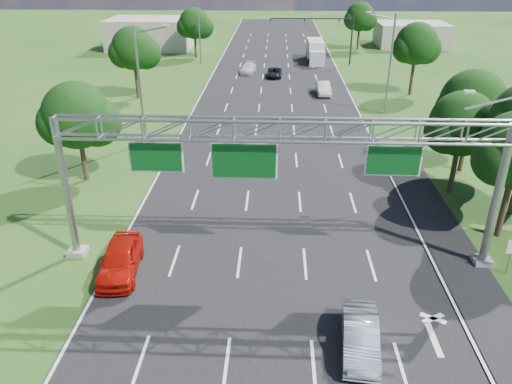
# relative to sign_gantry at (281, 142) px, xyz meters

# --- Properties ---
(ground) EXTENTS (220.00, 220.00, 0.00)m
(ground) POSITION_rel_sign_gantry_xyz_m (-0.33, 18.00, -6.89)
(ground) COLOR #1C4815
(ground) RESTS_ON ground
(road) EXTENTS (18.00, 180.00, 0.02)m
(road) POSITION_rel_sign_gantry_xyz_m (-0.33, 18.00, -6.89)
(road) COLOR black
(road) RESTS_ON ground
(road_flare) EXTENTS (3.00, 30.00, 0.02)m
(road_flare) POSITION_rel_sign_gantry_xyz_m (9.87, 2.00, -6.89)
(road_flare) COLOR black
(road_flare) RESTS_ON ground
(sign_gantry) EXTENTS (23.50, 1.00, 9.56)m
(sign_gantry) POSITION_rel_sign_gantry_xyz_m (0.00, 0.00, 0.00)
(sign_gantry) COLOR gray
(sign_gantry) RESTS_ON ground
(regulatory_sign) EXTENTS (0.60, 0.08, 2.10)m
(regulatory_sign) POSITION_rel_sign_gantry_xyz_m (12.07, -1.02, -5.38)
(regulatory_sign) COLOR gray
(regulatory_sign) RESTS_ON ground
(traffic_signal) EXTENTS (12.21, 0.24, 7.00)m
(traffic_signal) POSITION_rel_sign_gantry_xyz_m (7.15, 53.00, -1.72)
(traffic_signal) COLOR black
(traffic_signal) RESTS_ON ground
(streetlight_l_near) EXTENTS (2.97, 0.22, 10.16)m
(streetlight_l_near) POSITION_rel_sign_gantry_xyz_m (-11.63, 18.00, -1.31)
(streetlight_l_near) COLOR gray
(streetlight_l_near) RESTS_ON ground
(streetlight_l_far) EXTENTS (2.97, 0.22, 10.16)m
(streetlight_l_far) POSITION_rel_sign_gantry_xyz_m (-11.63, 53.00, -1.31)
(streetlight_l_far) COLOR gray
(streetlight_l_far) RESTS_ON ground
(streetlight_r_mid) EXTENTS (2.97, 0.22, 10.16)m
(streetlight_r_mid) POSITION_rel_sign_gantry_xyz_m (10.97, 28.00, -1.31)
(streetlight_r_mid) COLOR gray
(streetlight_r_mid) RESTS_ON ground
(tree_cluster_right) EXTENTS (9.91, 14.60, 8.68)m
(tree_cluster_right) POSITION_rel_sign_gantry_xyz_m (14.47, 7.19, -1.58)
(tree_cluster_right) COLOR #2D2116
(tree_cluster_right) RESTS_ON ground
(tree_verge_la) EXTENTS (5.76, 4.80, 7.40)m
(tree_verge_la) POSITION_rel_sign_gantry_xyz_m (-14.25, 10.04, -2.13)
(tree_verge_la) COLOR #2D2116
(tree_verge_la) RESTS_ON ground
(tree_verge_lb) EXTENTS (5.76, 4.80, 8.06)m
(tree_verge_lb) POSITION_rel_sign_gantry_xyz_m (-16.25, 33.04, -1.48)
(tree_verge_lb) COLOR #2D2116
(tree_verge_lb) RESTS_ON ground
(tree_verge_lc) EXTENTS (5.76, 4.80, 7.62)m
(tree_verge_lc) POSITION_rel_sign_gantry_xyz_m (-13.25, 58.04, -1.92)
(tree_verge_lc) COLOR #2D2116
(tree_verge_lc) RESTS_ON ground
(tree_verge_rd) EXTENTS (5.76, 4.80, 8.28)m
(tree_verge_rd) POSITION_rel_sign_gantry_xyz_m (15.75, 36.04, -1.26)
(tree_verge_rd) COLOR #2D2116
(tree_verge_rd) RESTS_ON ground
(tree_verge_re) EXTENTS (5.76, 4.80, 7.84)m
(tree_verge_re) POSITION_rel_sign_gantry_xyz_m (13.75, 66.04, -1.70)
(tree_verge_re) COLOR #2D2116
(tree_verge_re) RESTS_ON ground
(building_left) EXTENTS (14.00, 10.00, 5.00)m
(building_left) POSITION_rel_sign_gantry_xyz_m (-22.33, 66.00, -4.39)
(building_left) COLOR #AAA18E
(building_left) RESTS_ON ground
(building_right) EXTENTS (12.00, 9.00, 4.00)m
(building_right) POSITION_rel_sign_gantry_xyz_m (23.67, 70.00, -4.89)
(building_right) COLOR #AAA18E
(building_right) RESTS_ON ground
(red_coupe) EXTENTS (2.41, 5.01, 1.65)m
(red_coupe) POSITION_rel_sign_gantry_xyz_m (-8.33, -1.70, -6.07)
(red_coupe) COLOR #BB1308
(red_coupe) RESTS_ON ground
(silver_sedan) EXTENTS (1.89, 4.37, 1.40)m
(silver_sedan) POSITION_rel_sign_gantry_xyz_m (3.48, -6.90, -6.19)
(silver_sedan) COLOR silver
(silver_sedan) RESTS_ON ground
(car_queue_a) EXTENTS (2.38, 4.65, 1.29)m
(car_queue_a) POSITION_rel_sign_gantry_xyz_m (-4.25, 46.85, -6.25)
(car_queue_a) COLOR silver
(car_queue_a) RESTS_ON ground
(car_queue_b) EXTENTS (2.03, 4.22, 1.16)m
(car_queue_b) POSITION_rel_sign_gantry_xyz_m (-0.57, 44.42, -6.31)
(car_queue_b) COLOR black
(car_queue_b) RESTS_ON ground
(car_queue_d) EXTENTS (1.71, 4.44, 1.44)m
(car_queue_d) POSITION_rel_sign_gantry_xyz_m (5.30, 35.59, -6.17)
(car_queue_d) COLOR silver
(car_queue_d) RESTS_ON ground
(box_truck) EXTENTS (2.50, 8.19, 3.09)m
(box_truck) POSITION_rel_sign_gantry_xyz_m (5.65, 55.43, -5.41)
(box_truck) COLOR silver
(box_truck) RESTS_ON ground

